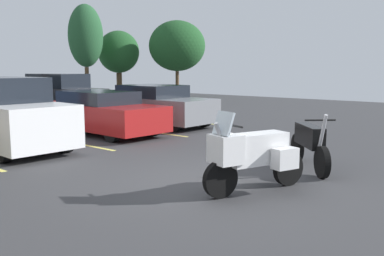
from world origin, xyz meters
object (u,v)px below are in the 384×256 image
Objects in this scene: car_far_charcoal at (62,93)px; car_white at (4,114)px; motorcycle_touring at (252,154)px; motorcycle_second at (309,143)px; car_red at (101,113)px; car_grey at (158,106)px; car_far_black at (6,98)px.

car_white is at bearing -131.65° from car_far_charcoal.
motorcycle_touring is 1.23× the size of motorcycle_second.
car_white is 3.39m from car_red.
motorcycle_touring reaches higher than car_red.
car_white reaches higher than car_grey.
motorcycle_second is 7.90m from car_grey.
car_red is 6.84m from car_far_black.
car_grey is 7.19m from car_far_charcoal.
car_grey is 7.34m from car_far_black.
car_grey is (2.60, -0.09, 0.06)m from car_red.
motorcycle_touring is 0.45× the size of car_white.
motorcycle_touring is at bearing -125.13° from car_grey.
car_red is at bearing 87.72° from motorcycle_second.
motorcycle_touring is 8.96m from car_grey.
car_far_charcoal reaches higher than motorcycle_touring.
car_far_charcoal is (6.49, 7.30, -0.00)m from car_white.
motorcycle_second is at bearing -111.48° from car_grey.
car_white is (-0.81, 7.20, 0.25)m from motorcycle_touring.
car_far_charcoal is (0.52, 7.17, 0.17)m from car_grey.
car_far_black reaches higher than motorcycle_touring.
motorcycle_touring is 7.25m from car_white.
car_red is 1.01× the size of car_far_charcoal.
motorcycle_touring is at bearing -111.39° from car_far_charcoal.
motorcycle_second is (2.27, -0.02, -0.11)m from motorcycle_touring.
car_far_charcoal is at bearing 68.61° from motorcycle_touring.
motorcycle_second is 7.86m from car_white.
motorcycle_second is 0.36× the size of car_white.
car_white reaches higher than car_red.
car_far_black is at bearing -175.40° from car_far_charcoal.
car_far_charcoal is at bearing 76.78° from motorcycle_second.
car_far_black is (0.47, 14.28, 0.32)m from motorcycle_second.
car_white is 9.77m from car_far_charcoal.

